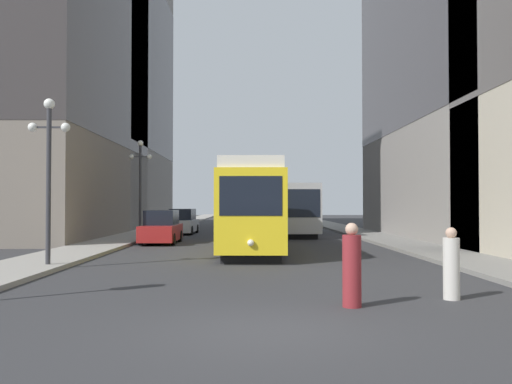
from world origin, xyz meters
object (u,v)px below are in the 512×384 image
object	(u,v)px
streetcar	(254,205)
pedestrian_crossing_far	(352,268)
lamp_post_left_near	(49,155)
lamp_post_left_far	(140,174)
parked_car_left_mid	(183,222)
pedestrian_crossing_near	(451,266)
transit_bus	(291,207)
parked_car_left_near	(161,228)

from	to	relation	value
streetcar	pedestrian_crossing_far	distance (m)	14.01
lamp_post_left_near	lamp_post_left_far	world-z (taller)	lamp_post_left_far
streetcar	lamp_post_left_far	distance (m)	11.00
parked_car_left_mid	lamp_post_left_far	distance (m)	6.94
streetcar	pedestrian_crossing_near	xyz separation A→B (m)	(4.33, -12.97, -1.34)
pedestrian_crossing_near	lamp_post_left_near	bearing A→B (deg)	-120.41
streetcar	lamp_post_left_near	size ratio (longest dim) A/B	2.25
transit_bus	lamp_post_left_far	bearing A→B (deg)	-152.85
parked_car_left_mid	transit_bus	bearing A→B (deg)	-2.12
pedestrian_crossing_far	lamp_post_left_far	bearing A→B (deg)	107.33
transit_bus	pedestrian_crossing_far	bearing A→B (deg)	-92.90
parked_car_left_mid	lamp_post_left_far	size ratio (longest dim) A/B	0.77
parked_car_left_near	lamp_post_left_far	xyz separation A→B (m)	(-1.90, 3.64, 3.18)
pedestrian_crossing_far	lamp_post_left_near	size ratio (longest dim) A/B	0.32
pedestrian_crossing_far	lamp_post_left_far	distance (m)	24.06
streetcar	parked_car_left_mid	distance (m)	15.11
transit_bus	pedestrian_crossing_near	world-z (taller)	transit_bus
parked_car_left_near	lamp_post_left_near	distance (m)	12.16
transit_bus	pedestrian_crossing_far	world-z (taller)	transit_bus
transit_bus	lamp_post_left_near	xyz separation A→B (m)	(-9.74, -20.51, 1.84)
streetcar	lamp_post_left_far	bearing A→B (deg)	131.24
transit_bus	parked_car_left_mid	xyz separation A→B (m)	(-7.84, 0.66, -1.10)
transit_bus	parked_car_left_mid	size ratio (longest dim) A/B	2.68
lamp_post_left_far	streetcar	bearing A→B (deg)	-50.28
pedestrian_crossing_near	pedestrian_crossing_far	size ratio (longest dim) A/B	0.92
parked_car_left_mid	lamp_post_left_far	bearing A→B (deg)	-105.28
streetcar	pedestrian_crossing_near	size ratio (longest dim) A/B	7.68
pedestrian_crossing_near	transit_bus	bearing A→B (deg)	-179.07
pedestrian_crossing_near	pedestrian_crossing_far	distance (m)	2.56
streetcar	lamp_post_left_near	bearing A→B (deg)	-133.30
lamp_post_left_near	pedestrian_crossing_far	bearing A→B (deg)	-37.79
parked_car_left_mid	lamp_post_left_near	world-z (taller)	lamp_post_left_near
pedestrian_crossing_near	pedestrian_crossing_far	world-z (taller)	pedestrian_crossing_far
pedestrian_crossing_near	lamp_post_left_far	size ratio (longest dim) A/B	0.27
parked_car_left_mid	lamp_post_left_far	xyz separation A→B (m)	(-1.90, -5.87, 3.18)
parked_car_left_near	pedestrian_crossing_far	xyz separation A→B (m)	(6.94, -18.50, -0.03)
parked_car_left_mid	lamp_post_left_near	xyz separation A→B (m)	(-1.90, -21.16, 2.94)
parked_car_left_near	pedestrian_crossing_far	bearing A→B (deg)	-69.52
transit_bus	lamp_post_left_far	distance (m)	11.24
parked_car_left_mid	lamp_post_left_near	bearing A→B (deg)	-92.47
parked_car_left_near	lamp_post_left_near	size ratio (longest dim) A/B	0.83
transit_bus	parked_car_left_near	xyz separation A→B (m)	(-7.84, -8.86, -1.10)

